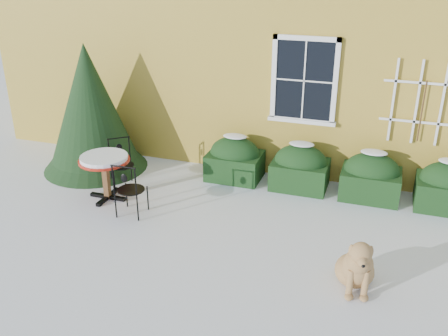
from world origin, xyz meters
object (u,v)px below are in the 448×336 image
(bistro_table, at_px, (104,163))
(patio_chair_far, at_px, (122,163))
(evergreen_shrub, at_px, (92,120))
(dog, at_px, (357,267))
(patio_chair_near, at_px, (130,189))

(bistro_table, distance_m, patio_chair_far, 0.63)
(evergreen_shrub, relative_size, dog, 2.72)
(evergreen_shrub, bearing_deg, patio_chair_near, -43.39)
(bistro_table, relative_size, dog, 0.96)
(dog, bearing_deg, evergreen_shrub, 144.38)
(bistro_table, bearing_deg, patio_chair_far, 90.37)
(evergreen_shrub, distance_m, patio_chair_far, 1.28)
(evergreen_shrub, bearing_deg, patio_chair_far, -31.97)
(bistro_table, relative_size, patio_chair_far, 0.97)
(bistro_table, xyz_separation_m, dog, (4.54, -1.26, -0.36))
(bistro_table, bearing_deg, evergreen_shrub, 129.50)
(patio_chair_near, distance_m, patio_chair_far, 1.22)
(bistro_table, xyz_separation_m, patio_chair_far, (-0.00, 0.58, -0.23))
(evergreen_shrub, xyz_separation_m, dog, (5.52, -2.45, -0.70))
(bistro_table, relative_size, patio_chair_near, 0.93)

